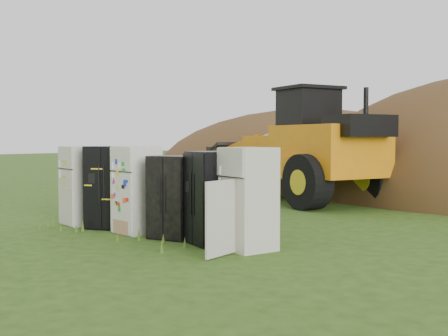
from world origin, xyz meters
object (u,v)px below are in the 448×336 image
(fridge_black_side, at_px, (111,187))
(fridge_open_door, at_px, (249,199))
(fridge_leftmost, at_px, (82,185))
(wheel_loader, at_px, (291,145))
(fridge_dark_mid, at_px, (173,197))
(fridge_black_right, at_px, (211,198))
(fridge_sticker, at_px, (137,190))

(fridge_black_side, xyz_separation_m, fridge_open_door, (3.89, -0.03, 0.01))
(fridge_open_door, bearing_deg, fridge_black_side, -162.92)
(fridge_leftmost, xyz_separation_m, fridge_open_door, (4.84, 0.04, 0.01))
(wheel_loader, bearing_deg, fridge_black_side, -67.40)
(fridge_dark_mid, bearing_deg, fridge_leftmost, 168.33)
(fridge_leftmost, bearing_deg, fridge_black_right, 12.94)
(fridge_leftmost, height_order, fridge_dark_mid, fridge_leftmost)
(fridge_black_side, height_order, wheel_loader, wheel_loader)
(fridge_dark_mid, xyz_separation_m, fridge_black_right, (1.01, 0.01, 0.05))
(fridge_leftmost, distance_m, fridge_black_side, 0.95)
(fridge_leftmost, distance_m, fridge_black_right, 3.95)
(fridge_sticker, bearing_deg, fridge_black_side, -174.92)
(fridge_black_side, height_order, fridge_dark_mid, fridge_black_side)
(fridge_black_side, height_order, fridge_open_door, fridge_open_door)
(fridge_black_side, bearing_deg, fridge_sticker, -26.58)
(fridge_black_right, height_order, fridge_open_door, fridge_open_door)
(fridge_leftmost, height_order, fridge_black_right, fridge_leftmost)
(wheel_loader, bearing_deg, fridge_leftmost, -74.42)
(fridge_dark_mid, height_order, fridge_open_door, fridge_open_door)
(fridge_leftmost, distance_m, fridge_sticker, 1.88)
(fridge_sticker, xyz_separation_m, fridge_open_door, (2.95, 0.03, 0.00))
(fridge_black_side, xyz_separation_m, wheel_loader, (-0.06, 7.63, 0.90))
(fridge_dark_mid, bearing_deg, fridge_black_side, 166.58)
(fridge_dark_mid, xyz_separation_m, fridge_open_door, (1.89, 0.02, 0.10))
(fridge_sticker, bearing_deg, wheel_loader, 105.93)
(fridge_open_door, distance_m, wheel_loader, 8.66)
(fridge_leftmost, bearing_deg, fridge_sticker, 12.73)
(fridge_dark_mid, bearing_deg, fridge_sticker, 168.58)
(fridge_leftmost, relative_size, fridge_open_door, 0.99)
(wheel_loader, bearing_deg, fridge_dark_mid, -52.80)
(fridge_sticker, bearing_deg, fridge_black_right, 9.37)
(fridge_leftmost, xyz_separation_m, fridge_sticker, (1.88, 0.01, 0.01))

